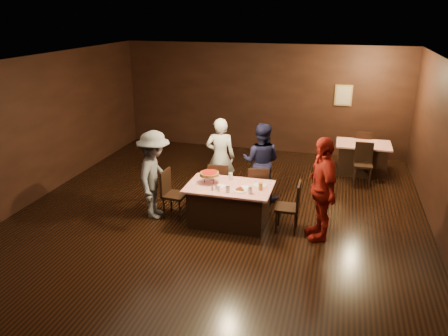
{
  "coord_description": "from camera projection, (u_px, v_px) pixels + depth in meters",
  "views": [
    {
      "loc": [
        2.15,
        -7.08,
        3.9
      ],
      "look_at": [
        0.09,
        0.53,
        1.0
      ],
      "focal_mm": 35.0,
      "sensor_mm": 36.0,
      "label": 1
    }
  ],
  "objects": [
    {
      "name": "room",
      "position": [
        211.0,
        116.0,
        7.55
      ],
      "size": [
        10.0,
        10.04,
        3.02
      ],
      "color": "black",
      "rests_on": "ground"
    },
    {
      "name": "main_table",
      "position": [
        229.0,
        204.0,
        8.29
      ],
      "size": [
        1.6,
        1.0,
        0.77
      ],
      "primitive_type": "cube",
      "color": "#AB0B14",
      "rests_on": "ground"
    },
    {
      "name": "back_table",
      "position": [
        362.0,
        158.0,
        10.84
      ],
      "size": [
        1.3,
        0.9,
        0.77
      ],
      "primitive_type": "cube",
      "color": "#B51B0C",
      "rests_on": "ground"
    },
    {
      "name": "chair_far_left",
      "position": [
        220.0,
        184.0,
        9.04
      ],
      "size": [
        0.46,
        0.46,
        0.95
      ],
      "primitive_type": "cube",
      "rotation": [
        0.0,
        0.0,
        3.23
      ],
      "color": "black",
      "rests_on": "ground"
    },
    {
      "name": "chair_far_right",
      "position": [
        258.0,
        187.0,
        8.84
      ],
      "size": [
        0.51,
        0.51,
        0.95
      ],
      "primitive_type": "cube",
      "rotation": [
        0.0,
        0.0,
        3.38
      ],
      "color": "black",
      "rests_on": "ground"
    },
    {
      "name": "chair_end_left",
      "position": [
        175.0,
        194.0,
        8.53
      ],
      "size": [
        0.45,
        0.45,
        0.95
      ],
      "primitive_type": "cube",
      "rotation": [
        0.0,
        0.0,
        1.51
      ],
      "color": "black",
      "rests_on": "ground"
    },
    {
      "name": "chair_end_right",
      "position": [
        287.0,
        207.0,
        7.99
      ],
      "size": [
        0.42,
        0.42,
        0.95
      ],
      "primitive_type": "cube",
      "rotation": [
        0.0,
        0.0,
        -1.56
      ],
      "color": "black",
      "rests_on": "ground"
    },
    {
      "name": "chair_back_near",
      "position": [
        363.0,
        164.0,
        10.17
      ],
      "size": [
        0.43,
        0.43,
        0.95
      ],
      "primitive_type": "cube",
      "rotation": [
        0.0,
        0.0,
        0.02
      ],
      "color": "black",
      "rests_on": "ground"
    },
    {
      "name": "chair_back_far",
      "position": [
        362.0,
        148.0,
        11.35
      ],
      "size": [
        0.44,
        0.44,
        0.95
      ],
      "primitive_type": "cube",
      "rotation": [
        0.0,
        0.0,
        3.1
      ],
      "color": "black",
      "rests_on": "ground"
    },
    {
      "name": "diner_white_jacket",
      "position": [
        220.0,
        157.0,
        9.44
      ],
      "size": [
        0.69,
        0.51,
        1.73
      ],
      "primitive_type": "imported",
      "rotation": [
        0.0,
        0.0,
        3.31
      ],
      "color": "silver",
      "rests_on": "ground"
    },
    {
      "name": "diner_navy_hoodie",
      "position": [
        261.0,
        162.0,
        9.22
      ],
      "size": [
        0.84,
        0.67,
        1.68
      ],
      "primitive_type": "imported",
      "rotation": [
        0.0,
        0.0,
        3.1
      ],
      "color": "black",
      "rests_on": "ground"
    },
    {
      "name": "diner_grey_knit",
      "position": [
        155.0,
        175.0,
        8.39
      ],
      "size": [
        0.77,
        1.19,
        1.75
      ],
      "primitive_type": "imported",
      "rotation": [
        0.0,
        0.0,
        1.68
      ],
      "color": "#5B5C61",
      "rests_on": "ground"
    },
    {
      "name": "diner_red_shirt",
      "position": [
        322.0,
        189.0,
        7.6
      ],
      "size": [
        0.82,
        1.19,
        1.88
      ],
      "primitive_type": "imported",
      "rotation": [
        0.0,
        0.0,
        -1.2
      ],
      "color": "#A41D14",
      "rests_on": "ground"
    },
    {
      "name": "pizza_stand",
      "position": [
        210.0,
        174.0,
        8.24
      ],
      "size": [
        0.38,
        0.38,
        0.22
      ],
      "color": "black",
      "rests_on": "main_table"
    },
    {
      "name": "plate_with_slice",
      "position": [
        240.0,
        190.0,
        7.93
      ],
      "size": [
        0.25,
        0.25,
        0.06
      ],
      "color": "white",
      "rests_on": "main_table"
    },
    {
      "name": "plate_empty",
      "position": [
        260.0,
        185.0,
        8.16
      ],
      "size": [
        0.25,
        0.25,
        0.01
      ],
      "primitive_type": "cylinder",
      "color": "white",
      "rests_on": "main_table"
    },
    {
      "name": "glass_front_left",
      "position": [
        228.0,
        189.0,
        7.85
      ],
      "size": [
        0.08,
        0.08,
        0.14
      ],
      "primitive_type": "cylinder",
      "color": "silver",
      "rests_on": "main_table"
    },
    {
      "name": "glass_front_right",
      "position": [
        250.0,
        190.0,
        7.8
      ],
      "size": [
        0.08,
        0.08,
        0.14
      ],
      "primitive_type": "cylinder",
      "color": "silver",
      "rests_on": "main_table"
    },
    {
      "name": "glass_amber",
      "position": [
        261.0,
        187.0,
        7.94
      ],
      "size": [
        0.08,
        0.08,
        0.14
      ],
      "primitive_type": "cylinder",
      "color": "#BF7F26",
      "rests_on": "main_table"
    },
    {
      "name": "glass_back",
      "position": [
        231.0,
        176.0,
        8.42
      ],
      "size": [
        0.08,
        0.08,
        0.14
      ],
      "primitive_type": "cylinder",
      "color": "silver",
      "rests_on": "main_table"
    },
    {
      "name": "condiments",
      "position": [
        216.0,
        188.0,
        7.93
      ],
      "size": [
        0.17,
        0.1,
        0.09
      ],
      "color": "silver",
      "rests_on": "main_table"
    },
    {
      "name": "napkin_center",
      "position": [
        245.0,
        187.0,
        8.08
      ],
      "size": [
        0.19,
        0.19,
        0.01
      ],
      "primitive_type": "cube",
      "rotation": [
        0.0,
        0.0,
        0.21
      ],
      "color": "white",
      "rests_on": "main_table"
    },
    {
      "name": "napkin_left",
      "position": [
        221.0,
        186.0,
        8.15
      ],
      "size": [
        0.21,
        0.21,
        0.01
      ],
      "primitive_type": "cube",
      "rotation": [
        0.0,
        0.0,
        -0.35
      ],
      "color": "white",
      "rests_on": "main_table"
    }
  ]
}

